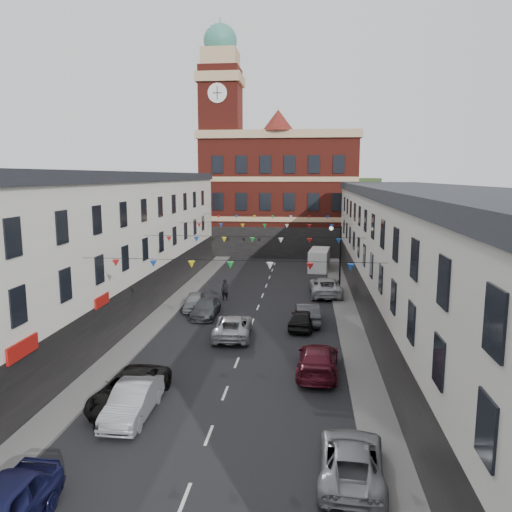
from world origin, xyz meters
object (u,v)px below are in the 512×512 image
at_px(car_left_e, 195,301).
at_px(moving_car, 233,326).
at_px(car_right_b, 351,460).
at_px(car_right_c, 318,360).
at_px(white_van, 319,260).
at_px(car_right_f, 325,286).
at_px(car_left_b, 133,401).
at_px(street_lamp, 338,250).
at_px(car_right_d, 302,319).
at_px(car_left_d, 206,308).
at_px(car_right_e, 307,313).
at_px(pedestrian, 225,290).
at_px(car_left_c, 130,389).

distance_m(car_left_e, moving_car, 7.46).
relative_size(car_right_b, car_right_c, 0.92).
height_order(car_left_e, car_right_b, car_right_b).
bearing_deg(white_van, car_right_f, -82.27).
height_order(car_right_c, white_van, white_van).
xyz_separation_m(car_left_b, car_right_c, (8.10, 5.76, 0.02)).
distance_m(street_lamp, car_right_f, 3.52).
height_order(car_right_c, car_right_d, car_right_c).
bearing_deg(car_left_d, white_van, 65.05).
relative_size(car_left_e, car_right_c, 0.74).
bearing_deg(car_left_e, car_right_b, -69.30).
xyz_separation_m(car_right_b, car_right_c, (-1.00, 9.27, 0.09)).
bearing_deg(car_left_d, car_right_e, -7.42).
height_order(car_left_d, moving_car, moving_car).
relative_size(car_left_d, car_right_e, 0.98).
height_order(car_left_d, car_left_e, car_left_e).
xyz_separation_m(car_right_d, pedestrian, (-6.60, 7.22, 0.20)).
relative_size(car_left_c, car_right_b, 1.07).
relative_size(street_lamp, car_right_d, 1.46).
distance_m(street_lamp, car_right_d, 11.99).
relative_size(car_left_b, car_left_c, 0.87).
xyz_separation_m(street_lamp, white_van, (-1.34, 10.75, -2.75)).
height_order(car_left_b, pedestrian, pedestrian).
distance_m(car_left_b, car_right_d, 15.39).
bearing_deg(car_right_f, pedestrian, 15.22).
height_order(car_left_c, car_right_c, car_right_c).
height_order(car_right_b, white_van, white_van).
relative_size(car_left_e, car_right_e, 0.86).
bearing_deg(street_lamp, car_left_c, -114.43).
relative_size(car_right_e, pedestrian, 2.48).
relative_size(street_lamp, pedestrian, 3.31).
height_order(street_lamp, car_right_d, street_lamp).
bearing_deg(car_right_c, white_van, -88.33).
bearing_deg(car_right_b, white_van, -85.61).
distance_m(car_right_c, car_right_f, 17.75).
bearing_deg(car_right_b, car_left_d, -60.82).
relative_size(street_lamp, car_right_c, 1.15).
relative_size(car_left_d, car_right_d, 1.07).
height_order(car_right_c, car_right_f, car_right_f).
distance_m(car_left_e, car_right_f, 11.92).
relative_size(street_lamp, car_right_b, 1.25).
bearing_deg(moving_car, car_right_e, -146.30).
distance_m(car_left_b, moving_car, 11.65).
height_order(car_left_c, car_left_d, car_left_c).
distance_m(car_left_c, car_right_e, 16.00).
relative_size(car_left_b, car_right_d, 1.09).
height_order(moving_car, white_van, white_van).
height_order(car_right_b, car_right_d, car_right_d).
bearing_deg(car_left_b, street_lamp, 67.52).
distance_m(car_left_e, white_van, 20.55).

